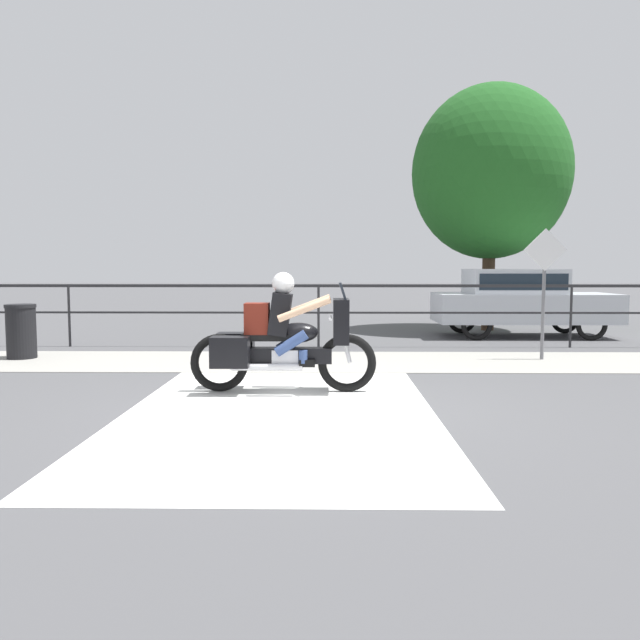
{
  "coord_description": "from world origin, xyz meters",
  "views": [
    {
      "loc": [
        0.22,
        -7.23,
        1.61
      ],
      "look_at": [
        0.07,
        2.45,
        0.8
      ],
      "focal_mm": 35.0,
      "sensor_mm": 36.0,
      "label": 1
    }
  ],
  "objects_px": {
    "motorcycle": "(281,339)",
    "trash_bin": "(21,331)",
    "tree_behind_sign": "(491,173)",
    "parked_car": "(520,298)",
    "street_sign": "(544,277)"
  },
  "relations": [
    {
      "from": "motorcycle",
      "to": "parked_car",
      "type": "distance_m",
      "value": 8.32
    },
    {
      "from": "tree_behind_sign",
      "to": "trash_bin",
      "type": "bearing_deg",
      "value": -151.2
    },
    {
      "from": "parked_car",
      "to": "trash_bin",
      "type": "relative_size",
      "value": 4.22
    },
    {
      "from": "parked_car",
      "to": "motorcycle",
      "type": "bearing_deg",
      "value": -131.28
    },
    {
      "from": "street_sign",
      "to": "tree_behind_sign",
      "type": "relative_size",
      "value": 0.37
    },
    {
      "from": "motorcycle",
      "to": "trash_bin",
      "type": "relative_size",
      "value": 2.5
    },
    {
      "from": "parked_car",
      "to": "tree_behind_sign",
      "type": "bearing_deg",
      "value": 98.93
    },
    {
      "from": "parked_car",
      "to": "street_sign",
      "type": "relative_size",
      "value": 1.79
    },
    {
      "from": "parked_car",
      "to": "trash_bin",
      "type": "xyz_separation_m",
      "value": [
        -9.91,
        -3.69,
        -0.42
      ]
    },
    {
      "from": "motorcycle",
      "to": "street_sign",
      "type": "xyz_separation_m",
      "value": [
        4.36,
        2.88,
        0.76
      ]
    },
    {
      "from": "motorcycle",
      "to": "parked_car",
      "type": "height_order",
      "value": "parked_car"
    },
    {
      "from": "motorcycle",
      "to": "trash_bin",
      "type": "bearing_deg",
      "value": 150.77
    },
    {
      "from": "parked_car",
      "to": "street_sign",
      "type": "distance_m",
      "value": 3.81
    },
    {
      "from": "motorcycle",
      "to": "parked_car",
      "type": "xyz_separation_m",
      "value": [
        5.08,
        6.58,
        0.22
      ]
    },
    {
      "from": "trash_bin",
      "to": "street_sign",
      "type": "bearing_deg",
      "value": -0.06
    }
  ]
}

